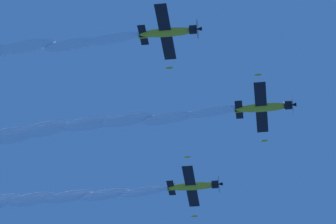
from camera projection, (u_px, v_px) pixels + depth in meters
name	position (u px, v px, depth m)	size (l,w,h in m)	color
airplane_lead	(265.00, 107.00, 82.30)	(7.61, 8.15, 3.18)	gold
airplane_left_wingman	(194.00, 186.00, 89.84)	(7.62, 8.14, 3.12)	gold
airplane_right_wingman	(170.00, 32.00, 78.32)	(7.59, 8.03, 3.37)	gold
smoke_trail_lead	(53.00, 129.00, 85.99)	(37.05, 17.28, 4.51)	white
smoke_trail_left_wingman	(4.00, 202.00, 93.51)	(36.37, 16.67, 4.96)	white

